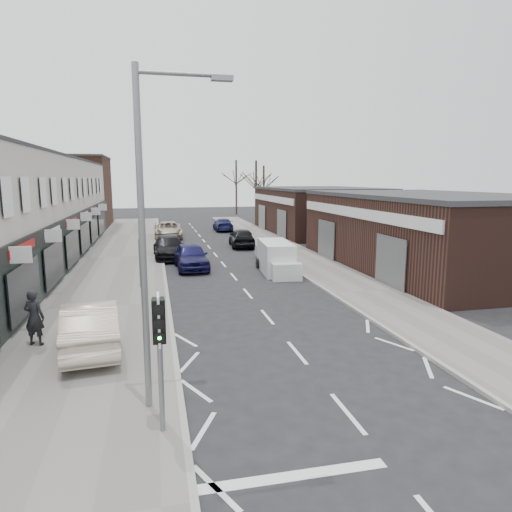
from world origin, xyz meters
TOP-DOWN VIEW (x-y plane):
  - ground at (0.00, 0.00)m, footprint 160.00×160.00m
  - pavement_left at (-6.75, 22.00)m, footprint 5.50×64.00m
  - pavement_right at (5.75, 22.00)m, footprint 3.50×64.00m
  - shop_terrace_left at (-13.50, 19.50)m, footprint 8.00×41.00m
  - brick_block_far at (-13.50, 45.00)m, footprint 8.00×10.00m
  - right_unit_near at (12.50, 14.00)m, footprint 10.00×18.00m
  - right_unit_far at (12.50, 34.00)m, footprint 10.00×16.00m
  - tree_far_a at (9.00, 48.00)m, footprint 3.60×3.60m
  - tree_far_b at (11.50, 54.00)m, footprint 3.60×3.60m
  - tree_far_c at (8.50, 60.00)m, footprint 3.60×3.60m
  - traffic_light at (-4.40, -2.02)m, footprint 0.28×0.60m
  - street_lamp at (-4.53, -0.80)m, footprint 2.23×0.22m
  - warning_sign at (-5.16, 12.00)m, footprint 0.12×0.80m
  - white_van at (2.73, 14.60)m, footprint 2.01×4.92m
  - sedan_on_pavement at (-6.57, 3.53)m, footprint 2.25×4.99m
  - pedestrian at (-8.43, 4.33)m, footprint 0.81×0.66m
  - parked_car_left_a at (-2.21, 16.93)m, footprint 2.07×4.84m
  - parked_car_left_b at (-3.40, 21.22)m, footprint 2.34×5.41m
  - parked_car_left_c at (-3.08, 32.63)m, footprint 2.62×5.61m
  - parked_car_right_a at (3.50, 18.11)m, footprint 1.82×4.37m
  - parked_car_right_b at (2.68, 25.45)m, footprint 2.20×4.77m
  - parked_car_right_c at (2.95, 37.64)m, footprint 2.05×4.73m

SIDE VIEW (x-z plane):
  - ground at x=0.00m, z-range 0.00..0.00m
  - tree_far_a at x=9.00m, z-range -4.00..4.00m
  - tree_far_b at x=11.50m, z-range -3.75..3.75m
  - tree_far_c at x=8.50m, z-range -4.25..4.25m
  - pavement_left at x=-6.75m, z-range 0.00..0.12m
  - pavement_right at x=5.75m, z-range 0.00..0.12m
  - parked_car_right_c at x=2.95m, z-range 0.00..1.36m
  - parked_car_right_a at x=3.50m, z-range 0.00..1.41m
  - parked_car_left_b at x=-3.40m, z-range 0.00..1.55m
  - parked_car_left_c at x=-3.08m, z-range 0.00..1.55m
  - parked_car_right_b at x=2.68m, z-range 0.00..1.58m
  - parked_car_left_a at x=-2.21m, z-range 0.00..1.63m
  - white_van at x=2.73m, z-range -0.05..1.82m
  - sedan_on_pavement at x=-6.57m, z-range 0.12..1.71m
  - pedestrian at x=-8.43m, z-range 0.12..2.02m
  - warning_sign at x=-5.16m, z-range 0.85..3.55m
  - right_unit_near at x=12.50m, z-range 0.00..4.50m
  - right_unit_far at x=12.50m, z-range 0.00..4.50m
  - traffic_light at x=-4.40m, z-range 0.86..3.96m
  - shop_terrace_left at x=-13.50m, z-range 0.00..7.10m
  - brick_block_far at x=-13.50m, z-range 0.00..8.00m
  - street_lamp at x=-4.53m, z-range 0.62..8.62m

